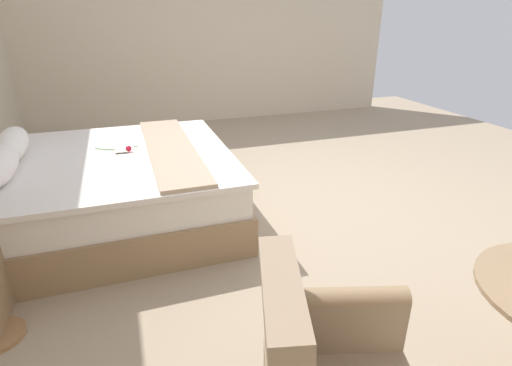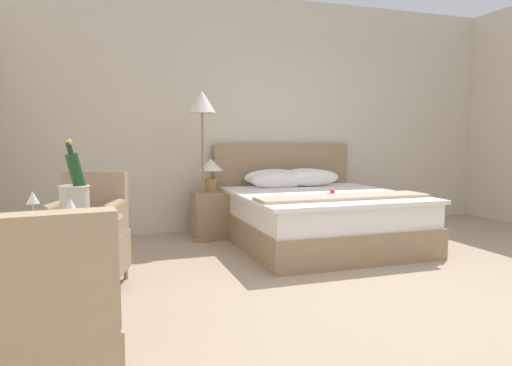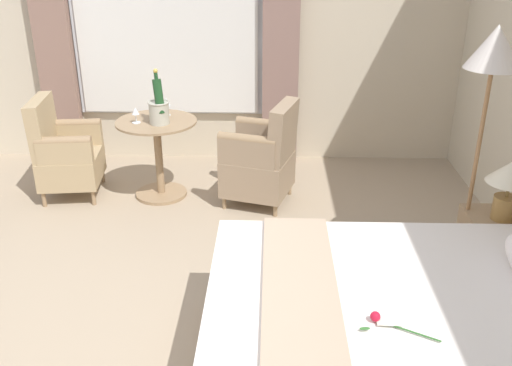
{
  "view_description": "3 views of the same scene",
  "coord_description": "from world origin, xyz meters",
  "px_view_note": "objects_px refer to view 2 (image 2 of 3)",
  "views": [
    {
      "loc": [
        -3.11,
        1.55,
        1.67
      ],
      "look_at": [
        -1.42,
        0.97,
        0.91
      ],
      "focal_mm": 28.0,
      "sensor_mm": 36.0,
      "label": 1
    },
    {
      "loc": [
        -2.12,
        -2.88,
        1.19
      ],
      "look_at": [
        -0.85,
        0.93,
        0.81
      ],
      "focal_mm": 32.0,
      "sensor_mm": 36.0,
      "label": 2
    },
    {
      "loc": [
        2.39,
        1.04,
        2.26
      ],
      "look_at": [
        -1.1,
        0.94,
        0.7
      ],
      "focal_mm": 40.0,
      "sensor_mm": 36.0,
      "label": 3
    }
  ],
  "objects_px": {
    "floor_lamp_brass": "(202,114)",
    "bed": "(314,213)",
    "armchair_by_window": "(89,237)",
    "side_table_round": "(63,268)",
    "wine_glass_near_edge": "(71,206)",
    "champagne_bucket": "(75,194)",
    "wine_glass_near_bucket": "(33,199)",
    "bedside_lamp": "(211,169)",
    "armchair_facing_bed": "(46,323)",
    "nightstand": "(211,214)"
  },
  "relations": [
    {
      "from": "floor_lamp_brass",
      "to": "bed",
      "type": "bearing_deg",
      "value": -22.34
    },
    {
      "from": "floor_lamp_brass",
      "to": "armchair_by_window",
      "type": "xyz_separation_m",
      "value": [
        -1.22,
        -1.39,
        -1.08
      ]
    },
    {
      "from": "floor_lamp_brass",
      "to": "side_table_round",
      "type": "distance_m",
      "value": 2.89
    },
    {
      "from": "side_table_round",
      "to": "wine_glass_near_edge",
      "type": "relative_size",
      "value": 5.17
    },
    {
      "from": "floor_lamp_brass",
      "to": "champagne_bucket",
      "type": "bearing_deg",
      "value": -118.98
    },
    {
      "from": "wine_glass_near_bucket",
      "to": "armchair_by_window",
      "type": "relative_size",
      "value": 0.18
    },
    {
      "from": "side_table_round",
      "to": "wine_glass_near_edge",
      "type": "height_order",
      "value": "wine_glass_near_edge"
    },
    {
      "from": "champagne_bucket",
      "to": "armchair_by_window",
      "type": "distance_m",
      "value": 1.0
    },
    {
      "from": "wine_glass_near_bucket",
      "to": "wine_glass_near_edge",
      "type": "relative_size",
      "value": 1.18
    },
    {
      "from": "bedside_lamp",
      "to": "wine_glass_near_edge",
      "type": "bearing_deg",
      "value": -117.94
    },
    {
      "from": "bedside_lamp",
      "to": "wine_glass_near_edge",
      "type": "xyz_separation_m",
      "value": [
        -1.41,
        -2.66,
        -0.02
      ]
    },
    {
      "from": "floor_lamp_brass",
      "to": "side_table_round",
      "type": "bearing_deg",
      "value": -119.94
    },
    {
      "from": "bed",
      "to": "champagne_bucket",
      "type": "xyz_separation_m",
      "value": [
        -2.47,
        -1.78,
        0.52
      ]
    },
    {
      "from": "bedside_lamp",
      "to": "armchair_facing_bed",
      "type": "relative_size",
      "value": 0.44
    },
    {
      "from": "nightstand",
      "to": "bedside_lamp",
      "type": "bearing_deg",
      "value": 180.0
    },
    {
      "from": "wine_glass_near_edge",
      "to": "armchair_facing_bed",
      "type": "xyz_separation_m",
      "value": [
        -0.07,
        -0.7,
        -0.4
      ]
    },
    {
      "from": "bed",
      "to": "champagne_bucket",
      "type": "relative_size",
      "value": 4.58
    },
    {
      "from": "nightstand",
      "to": "armchair_facing_bed",
      "type": "relative_size",
      "value": 0.61
    },
    {
      "from": "bedside_lamp",
      "to": "nightstand",
      "type": "bearing_deg",
      "value": 0.0
    },
    {
      "from": "bedside_lamp",
      "to": "champagne_bucket",
      "type": "distance_m",
      "value": 2.82
    },
    {
      "from": "bed",
      "to": "floor_lamp_brass",
      "type": "relative_size",
      "value": 1.24
    },
    {
      "from": "bed",
      "to": "wine_glass_near_bucket",
      "type": "xyz_separation_m",
      "value": [
        -2.7,
        -1.76,
        0.5
      ]
    },
    {
      "from": "bed",
      "to": "bedside_lamp",
      "type": "xyz_separation_m",
      "value": [
        -1.07,
        0.67,
        0.49
      ]
    },
    {
      "from": "bedside_lamp",
      "to": "wine_glass_near_edge",
      "type": "relative_size",
      "value": 2.87
    },
    {
      "from": "nightstand",
      "to": "armchair_by_window",
      "type": "relative_size",
      "value": 0.6
    },
    {
      "from": "wine_glass_near_bucket",
      "to": "side_table_round",
      "type": "bearing_deg",
      "value": -24.18
    },
    {
      "from": "champagne_bucket",
      "to": "floor_lamp_brass",
      "type": "bearing_deg",
      "value": 61.02
    },
    {
      "from": "floor_lamp_brass",
      "to": "wine_glass_near_edge",
      "type": "relative_size",
      "value": 12.61
    },
    {
      "from": "bed",
      "to": "wine_glass_near_bucket",
      "type": "relative_size",
      "value": 13.22
    },
    {
      "from": "side_table_round",
      "to": "champagne_bucket",
      "type": "relative_size",
      "value": 1.52
    },
    {
      "from": "wine_glass_near_edge",
      "to": "armchair_facing_bed",
      "type": "distance_m",
      "value": 0.81
    },
    {
      "from": "bed",
      "to": "floor_lamp_brass",
      "type": "height_order",
      "value": "floor_lamp_brass"
    },
    {
      "from": "nightstand",
      "to": "armchair_facing_bed",
      "type": "height_order",
      "value": "armchair_facing_bed"
    },
    {
      "from": "nightstand",
      "to": "armchair_by_window",
      "type": "bearing_deg",
      "value": -130.93
    },
    {
      "from": "bedside_lamp",
      "to": "wine_glass_near_bucket",
      "type": "bearing_deg",
      "value": -123.92
    },
    {
      "from": "floor_lamp_brass",
      "to": "wine_glass_near_bucket",
      "type": "relative_size",
      "value": 10.69
    },
    {
      "from": "bed",
      "to": "bedside_lamp",
      "type": "bearing_deg",
      "value": 147.88
    },
    {
      "from": "champagne_bucket",
      "to": "armchair_facing_bed",
      "type": "distance_m",
      "value": 1.01
    },
    {
      "from": "wine_glass_near_bucket",
      "to": "champagne_bucket",
      "type": "bearing_deg",
      "value": -5.13
    },
    {
      "from": "wine_glass_near_bucket",
      "to": "armchair_facing_bed",
      "type": "xyz_separation_m",
      "value": [
        0.16,
        -0.93,
        -0.43
      ]
    },
    {
      "from": "nightstand",
      "to": "side_table_round",
      "type": "height_order",
      "value": "side_table_round"
    },
    {
      "from": "nightstand",
      "to": "armchair_by_window",
      "type": "height_order",
      "value": "armchair_by_window"
    },
    {
      "from": "armchair_by_window",
      "to": "side_table_round",
      "type": "bearing_deg",
      "value": -97.23
    },
    {
      "from": "floor_lamp_brass",
      "to": "nightstand",
      "type": "bearing_deg",
      "value": 52.02
    },
    {
      "from": "bed",
      "to": "bedside_lamp",
      "type": "height_order",
      "value": "bed"
    },
    {
      "from": "armchair_facing_bed",
      "to": "wine_glass_near_edge",
      "type": "bearing_deg",
      "value": 84.61
    },
    {
      "from": "side_table_round",
      "to": "armchair_facing_bed",
      "type": "bearing_deg",
      "value": -90.01
    },
    {
      "from": "bedside_lamp",
      "to": "wine_glass_near_edge",
      "type": "height_order",
      "value": "bedside_lamp"
    },
    {
      "from": "bed",
      "to": "wine_glass_near_bucket",
      "type": "distance_m",
      "value": 3.26
    },
    {
      "from": "bedside_lamp",
      "to": "bed",
      "type": "bearing_deg",
      "value": -32.12
    }
  ]
}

